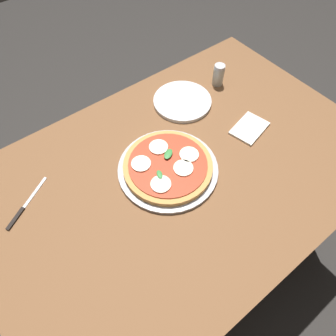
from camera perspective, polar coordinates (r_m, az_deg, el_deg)
The scene contains 8 objects.
ground_plane at distance 1.62m, azimuth 1.77°, elevation -14.82°, with size 6.00×6.00×0.00m, color #2D2B28.
dining_table at distance 1.06m, azimuth 2.63°, elevation -3.12°, with size 1.26×0.85×0.73m.
serving_tray at distance 0.95m, azimuth 0.00°, elevation -0.14°, with size 0.31×0.31×0.01m, color #B2B2B7.
pizza at distance 0.94m, azimuth -0.04°, elevation 0.47°, with size 0.28×0.28×0.03m.
plate_white at distance 1.15m, azimuth 2.70°, elevation 12.37°, with size 0.21×0.21×0.01m, color white.
napkin at distance 1.10m, azimuth 14.96°, elevation 7.20°, with size 0.13×0.09×0.01m, color white.
knife at distance 0.98m, azimuth -25.54°, elevation -6.96°, with size 0.16×0.11×0.01m.
pepper_shaker at distance 1.23m, azimuth 9.41°, elevation 16.78°, with size 0.04×0.04×0.08m.
Camera 1 is at (-0.38, -0.41, 1.52)m, focal length 32.63 mm.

